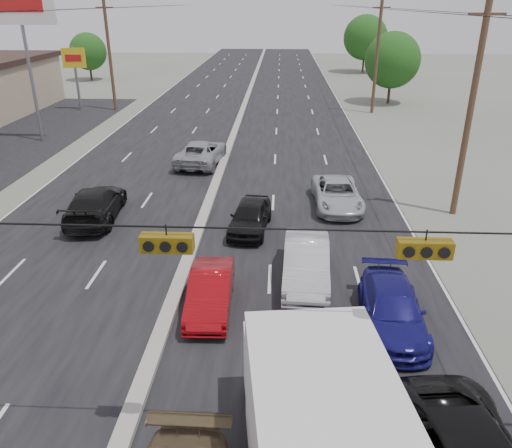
# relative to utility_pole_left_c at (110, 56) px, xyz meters

# --- Properties ---
(ground) EXTENTS (200.00, 200.00, 0.00)m
(ground) POSITION_rel_utility_pole_left_c_xyz_m (12.50, -40.00, -5.11)
(ground) COLOR #606356
(ground) RESTS_ON ground
(road_surface) EXTENTS (20.00, 160.00, 0.02)m
(road_surface) POSITION_rel_utility_pole_left_c_xyz_m (12.50, -10.00, -5.11)
(road_surface) COLOR black
(road_surface) RESTS_ON ground
(center_median) EXTENTS (0.50, 160.00, 0.20)m
(center_median) POSITION_rel_utility_pole_left_c_xyz_m (12.50, -10.00, -5.01)
(center_median) COLOR gray
(center_median) RESTS_ON ground
(utility_pole_left_c) EXTENTS (1.60, 0.30, 10.00)m
(utility_pole_left_c) POSITION_rel_utility_pole_left_c_xyz_m (0.00, 0.00, 0.00)
(utility_pole_left_c) COLOR #422D1E
(utility_pole_left_c) RESTS_ON ground
(utility_pole_right_b) EXTENTS (1.60, 0.30, 10.00)m
(utility_pole_right_b) POSITION_rel_utility_pole_left_c_xyz_m (25.00, -25.00, 0.00)
(utility_pole_right_b) COLOR #422D1E
(utility_pole_right_b) RESTS_ON ground
(utility_pole_right_c) EXTENTS (1.60, 0.30, 10.00)m
(utility_pole_right_c) POSITION_rel_utility_pole_left_c_xyz_m (25.00, 0.00, 0.00)
(utility_pole_right_c) COLOR #422D1E
(utility_pole_right_c) RESTS_ON ground
(traffic_signals) EXTENTS (25.00, 0.30, 0.54)m
(traffic_signals) POSITION_rel_utility_pole_left_c_xyz_m (13.90, -40.00, 0.39)
(traffic_signals) COLOR black
(traffic_signals) RESTS_ON ground
(pole_sign_billboard) EXTENTS (5.00, 0.25, 11.00)m
(pole_sign_billboard) POSITION_rel_utility_pole_left_c_xyz_m (-2.00, -12.00, 3.76)
(pole_sign_billboard) COLOR slate
(pole_sign_billboard) RESTS_ON ground
(pole_sign_far) EXTENTS (2.20, 0.25, 6.00)m
(pole_sign_far) POSITION_rel_utility_pole_left_c_xyz_m (-3.50, -0.00, -0.70)
(pole_sign_far) COLOR slate
(pole_sign_far) RESTS_ON ground
(tree_left_far) EXTENTS (4.80, 4.80, 6.12)m
(tree_left_far) POSITION_rel_utility_pole_left_c_xyz_m (-9.50, 20.00, -1.39)
(tree_left_far) COLOR #382619
(tree_left_far) RESTS_ON ground
(tree_right_mid) EXTENTS (5.60, 5.60, 7.14)m
(tree_right_mid) POSITION_rel_utility_pole_left_c_xyz_m (27.50, 5.00, -0.77)
(tree_right_mid) COLOR #382619
(tree_right_mid) RESTS_ON ground
(tree_right_far) EXTENTS (6.40, 6.40, 8.16)m
(tree_right_far) POSITION_rel_utility_pole_left_c_xyz_m (28.50, 30.00, -0.15)
(tree_right_far) COLOR #382619
(tree_right_far) RESTS_ON ground
(box_truck) EXTENTS (3.45, 7.58, 3.72)m
(box_truck) POSITION_rel_utility_pole_left_c_xyz_m (17.04, -41.53, -3.20)
(box_truck) COLOR black
(box_truck) RESTS_ON ground
(red_sedan) EXTENTS (1.53, 4.11, 1.34)m
(red_sedan) POSITION_rel_utility_pole_left_c_xyz_m (13.90, -34.11, -4.44)
(red_sedan) COLOR maroon
(red_sedan) RESTS_ON ground
(queue_car_a) EXTENTS (2.10, 4.28, 1.41)m
(queue_car_a) POSITION_rel_utility_pole_left_c_xyz_m (14.88, -27.55, -4.40)
(queue_car_a) COLOR black
(queue_car_a) RESTS_ON ground
(queue_car_b) EXTENTS (1.87, 4.85, 1.58)m
(queue_car_b) POSITION_rel_utility_pole_left_c_xyz_m (17.27, -32.08, -4.32)
(queue_car_b) COLOR #B9B9BB
(queue_car_b) RESTS_ON ground
(queue_car_c) EXTENTS (2.45, 5.07, 1.39)m
(queue_car_c) POSITION_rel_utility_pole_left_c_xyz_m (19.20, -24.41, -4.41)
(queue_car_c) COLOR #B1B5B9
(queue_car_c) RESTS_ON ground
(queue_car_d) EXTENTS (2.10, 4.74, 1.35)m
(queue_car_d) POSITION_rel_utility_pole_left_c_xyz_m (19.93, -34.90, -4.43)
(queue_car_d) COLOR navy
(queue_car_d) RESTS_ON ground
(oncoming_near) EXTENTS (2.68, 5.58, 1.57)m
(oncoming_near) POSITION_rel_utility_pole_left_c_xyz_m (7.27, -26.57, -4.32)
(oncoming_near) COLOR black
(oncoming_near) RESTS_ON ground
(oncoming_far) EXTENTS (3.10, 5.75, 1.53)m
(oncoming_far) POSITION_rel_utility_pole_left_c_xyz_m (11.07, -17.26, -4.34)
(oncoming_far) COLOR #9A9BA1
(oncoming_far) RESTS_ON ground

